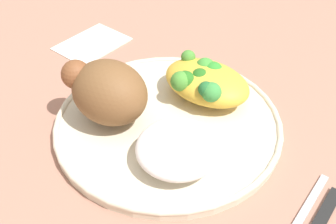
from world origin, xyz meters
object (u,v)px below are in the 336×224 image
Objects in this scene: rice_pile at (178,148)px; plate at (168,122)px; mac_cheese_with_broccoli at (205,81)px; napkin at (92,43)px; roasted_chicken at (107,91)px.

plate is at bearing -44.17° from rice_pile.
mac_cheese_with_broccoli reaches higher than napkin.
plate is at bearing 81.59° from mac_cheese_with_broccoli.
mac_cheese_with_broccoli reaches higher than rice_pile.
napkin is at bearing -4.48° from mac_cheese_with_broccoli.
plate is 0.07m from rice_pile.
plate is at bearing 158.93° from napkin.
rice_pile is at bearing 153.70° from napkin.
roasted_chicken is 1.16× the size of rice_pile.
plate is at bearing -146.73° from roasted_chicken.
mac_cheese_with_broccoli is (-0.07, -0.10, -0.02)m from roasted_chicken.
rice_pile is at bearing 109.24° from mac_cheese_with_broccoli.
rice_pile is 0.30m from napkin.
napkin is at bearing -38.10° from roasted_chicken.
napkin is (0.16, -0.12, -0.05)m from roasted_chicken.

